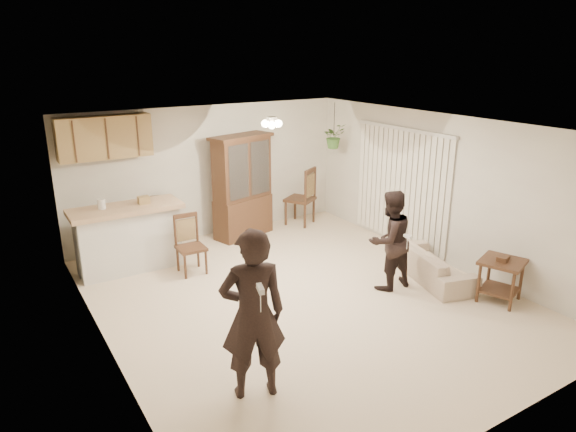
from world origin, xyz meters
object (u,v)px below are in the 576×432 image
china_hutch (243,187)px  chair_hutch_right (300,208)px  chair_bar (192,257)px  chair_hutch_left (165,235)px  sofa (434,257)px  child (389,246)px  adult (253,317)px  side_table (500,280)px

china_hutch → chair_hutch_right: bearing=-14.5°
chair_bar → chair_hutch_left: size_ratio=1.00×
sofa → china_hutch: (-1.63, 3.36, 0.61)m
china_hutch → chair_bar: china_hutch is taller
china_hutch → chair_hutch_right: 1.47m
sofa → child: child is taller
adult → side_table: 4.04m
sofa → chair_hutch_left: bearing=58.0°
sofa → chair_hutch_right: 3.39m
sofa → chair_hutch_left: size_ratio=1.94×
side_table → chair_hutch_right: bearing=97.1°
side_table → chair_hutch_right: 4.46m
child → side_table: child is taller
sofa → adult: 3.94m
child → china_hutch: (-0.80, 3.22, 0.30)m
chair_bar → sofa: bearing=-34.0°
chair_hutch_left → child: bearing=-38.6°
china_hutch → chair_hutch_left: size_ratio=2.04×
chair_bar → chair_hutch_left: chair_hutch_left is taller
side_table → sofa: bearing=102.7°
side_table → adult: bearing=179.8°
chair_bar → china_hutch: bearing=37.9°
chair_hutch_left → chair_bar: bearing=-72.7°
sofa → china_hutch: size_ratio=0.95×
adult → child: adult is taller
child → adult: bearing=21.6°
china_hutch → chair_hutch_right: china_hutch is taller
side_table → chair_hutch_right: chair_hutch_right is taller
adult → chair_hutch_right: adult is taller
china_hutch → side_table: bearing=-82.2°
child → chair_bar: size_ratio=1.40×
adult → china_hutch: size_ratio=0.91×
adult → china_hutch: china_hutch is taller
sofa → child: (-0.83, 0.14, 0.31)m
china_hutch → sofa: bearing=-79.2°
sofa → chair_bar: chair_bar is taller
sofa → chair_hutch_right: size_ratio=1.57×
adult → chair_hutch_right: (3.45, 4.41, -0.56)m
chair_hutch_left → adult: bearing=-81.1°
chair_bar → chair_hutch_left: bearing=92.3°
sofa → side_table: (0.24, -1.05, -0.04)m
adult → chair_hutch_right: size_ratio=1.51×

